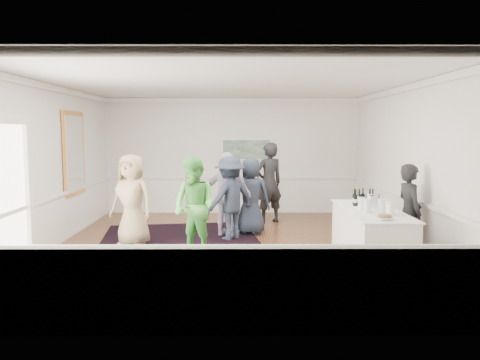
{
  "coord_description": "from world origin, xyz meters",
  "views": [
    {
      "loc": [
        0.16,
        -9.03,
        2.29
      ],
      "look_at": [
        0.21,
        0.2,
        1.32
      ],
      "focal_mm": 35.0,
      "sensor_mm": 36.0,
      "label": 1
    }
  ],
  "objects_px": {
    "guest_green": "(194,207)",
    "ice_bucket": "(372,201)",
    "guest_navy": "(251,196)",
    "guest_tan": "(132,200)",
    "guest_lilac": "(228,194)",
    "serving_table": "(371,237)",
    "nut_bowl": "(385,217)",
    "guest_dark_a": "(230,198)",
    "bartender": "(409,212)",
    "guest_dark_b": "(269,183)"
  },
  "relations": [
    {
      "from": "guest_dark_a",
      "to": "guest_dark_b",
      "type": "relative_size",
      "value": 0.88
    },
    {
      "from": "guest_lilac",
      "to": "guest_dark_a",
      "type": "height_order",
      "value": "guest_lilac"
    },
    {
      "from": "serving_table",
      "to": "guest_dark_b",
      "type": "height_order",
      "value": "guest_dark_b"
    },
    {
      "from": "guest_tan",
      "to": "bartender",
      "type": "bearing_deg",
      "value": 8.7
    },
    {
      "from": "guest_dark_a",
      "to": "guest_tan",
      "type": "bearing_deg",
      "value": -21.18
    },
    {
      "from": "serving_table",
      "to": "guest_green",
      "type": "height_order",
      "value": "guest_green"
    },
    {
      "from": "guest_green",
      "to": "guest_lilac",
      "type": "bearing_deg",
      "value": 108.17
    },
    {
      "from": "bartender",
      "to": "guest_dark_a",
      "type": "distance_m",
      "value": 3.58
    },
    {
      "from": "ice_bucket",
      "to": "nut_bowl",
      "type": "height_order",
      "value": "ice_bucket"
    },
    {
      "from": "guest_lilac",
      "to": "guest_navy",
      "type": "xyz_separation_m",
      "value": [
        0.51,
        0.18,
        -0.07
      ]
    },
    {
      "from": "guest_dark_b",
      "to": "serving_table",
      "type": "bearing_deg",
      "value": 85.7
    },
    {
      "from": "serving_table",
      "to": "guest_tan",
      "type": "height_order",
      "value": "guest_tan"
    },
    {
      "from": "guest_tan",
      "to": "guest_dark_b",
      "type": "relative_size",
      "value": 0.92
    },
    {
      "from": "nut_bowl",
      "to": "guest_lilac",
      "type": "bearing_deg",
      "value": 127.42
    },
    {
      "from": "guest_dark_a",
      "to": "bartender",
      "type": "bearing_deg",
      "value": 115.69
    },
    {
      "from": "guest_green",
      "to": "guest_dark_a",
      "type": "xyz_separation_m",
      "value": [
        0.63,
        1.32,
        -0.03
      ]
    },
    {
      "from": "bartender",
      "to": "guest_navy",
      "type": "distance_m",
      "value": 3.47
    },
    {
      "from": "guest_green",
      "to": "ice_bucket",
      "type": "bearing_deg",
      "value": 30.18
    },
    {
      "from": "guest_tan",
      "to": "guest_dark_a",
      "type": "bearing_deg",
      "value": 36.51
    },
    {
      "from": "guest_lilac",
      "to": "guest_navy",
      "type": "height_order",
      "value": "guest_lilac"
    },
    {
      "from": "guest_navy",
      "to": "guest_dark_a",
      "type": "bearing_deg",
      "value": 60.55
    },
    {
      "from": "bartender",
      "to": "guest_lilac",
      "type": "distance_m",
      "value": 3.8
    },
    {
      "from": "guest_green",
      "to": "nut_bowl",
      "type": "distance_m",
      "value": 3.37
    },
    {
      "from": "serving_table",
      "to": "guest_navy",
      "type": "height_order",
      "value": "guest_navy"
    },
    {
      "from": "bartender",
      "to": "guest_navy",
      "type": "height_order",
      "value": "bartender"
    },
    {
      "from": "guest_tan",
      "to": "nut_bowl",
      "type": "height_order",
      "value": "guest_tan"
    },
    {
      "from": "guest_tan",
      "to": "guest_green",
      "type": "xyz_separation_m",
      "value": [
        1.31,
        -0.74,
        -0.01
      ]
    },
    {
      "from": "guest_dark_a",
      "to": "guest_navy",
      "type": "xyz_separation_m",
      "value": [
        0.45,
        0.51,
        -0.03
      ]
    },
    {
      "from": "guest_dark_b",
      "to": "nut_bowl",
      "type": "distance_m",
      "value": 4.88
    },
    {
      "from": "guest_tan",
      "to": "guest_dark_a",
      "type": "xyz_separation_m",
      "value": [
        1.94,
        0.57,
        -0.04
      ]
    },
    {
      "from": "serving_table",
      "to": "nut_bowl",
      "type": "distance_m",
      "value": 1.04
    },
    {
      "from": "guest_tan",
      "to": "guest_lilac",
      "type": "bearing_deg",
      "value": 45.71
    },
    {
      "from": "guest_tan",
      "to": "guest_dark_a",
      "type": "distance_m",
      "value": 2.03
    },
    {
      "from": "guest_dark_b",
      "to": "guest_dark_a",
      "type": "bearing_deg",
      "value": 36.69
    },
    {
      "from": "guest_dark_b",
      "to": "bartender",
      "type": "bearing_deg",
      "value": 97.51
    },
    {
      "from": "guest_dark_b",
      "to": "guest_tan",
      "type": "bearing_deg",
      "value": 13.64
    },
    {
      "from": "bartender",
      "to": "guest_dark_b",
      "type": "xyz_separation_m",
      "value": [
        -2.26,
        3.42,
        0.14
      ]
    },
    {
      "from": "bartender",
      "to": "guest_dark_b",
      "type": "bearing_deg",
      "value": 26.82
    },
    {
      "from": "guest_green",
      "to": "guest_dark_a",
      "type": "bearing_deg",
      "value": 101.67
    },
    {
      "from": "guest_tan",
      "to": "guest_lilac",
      "type": "relative_size",
      "value": 1.0
    },
    {
      "from": "bartender",
      "to": "guest_navy",
      "type": "relative_size",
      "value": 1.01
    },
    {
      "from": "serving_table",
      "to": "ice_bucket",
      "type": "bearing_deg",
      "value": 70.97
    },
    {
      "from": "guest_tan",
      "to": "guest_green",
      "type": "relative_size",
      "value": 1.01
    },
    {
      "from": "bartender",
      "to": "ice_bucket",
      "type": "bearing_deg",
      "value": 91.28
    },
    {
      "from": "guest_green",
      "to": "nut_bowl",
      "type": "relative_size",
      "value": 7.37
    },
    {
      "from": "bartender",
      "to": "guest_lilac",
      "type": "bearing_deg",
      "value": 52.59
    },
    {
      "from": "guest_dark_b",
      "to": "nut_bowl",
      "type": "bearing_deg",
      "value": 81.14
    },
    {
      "from": "guest_dark_a",
      "to": "guest_navy",
      "type": "height_order",
      "value": "guest_dark_a"
    },
    {
      "from": "guest_dark_a",
      "to": "guest_dark_b",
      "type": "distance_m",
      "value": 2.04
    },
    {
      "from": "guest_navy",
      "to": "guest_tan",
      "type": "bearing_deg",
      "value": 36.34
    }
  ]
}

